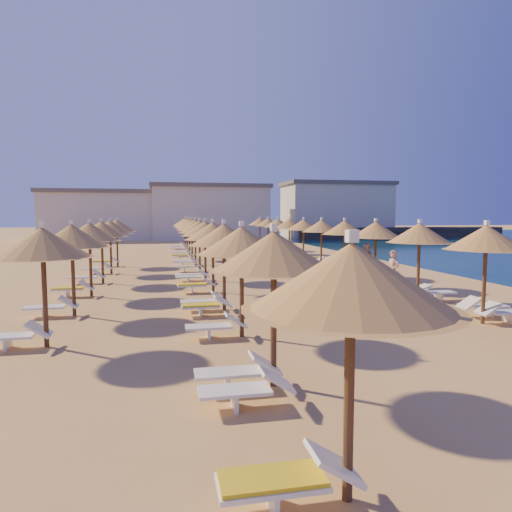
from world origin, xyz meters
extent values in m
plane|color=tan|center=(0.00, 0.00, 0.00)|extent=(220.00, 220.00, 0.00)
cube|color=black|center=(27.79, 41.76, 0.75)|extent=(30.13, 5.17, 1.50)
cube|color=beige|center=(-13.18, 45.50, 3.00)|extent=(15.00, 8.00, 6.00)
cube|color=#59514C|center=(-13.18, 45.50, 6.25)|extent=(15.60, 8.48, 0.50)
cube|color=beige|center=(0.62, 44.26, 3.40)|extent=(15.00, 8.00, 6.80)
cube|color=#59514C|center=(0.62, 44.26, 7.05)|extent=(15.60, 8.48, 0.50)
cube|color=beige|center=(19.69, 46.87, 3.80)|extent=(15.00, 8.00, 7.60)
cube|color=#59514C|center=(19.69, 46.87, 7.85)|extent=(15.60, 8.48, 0.50)
cylinder|color=brown|center=(3.91, -5.63, 1.25)|extent=(0.12, 0.12, 2.50)
cone|color=olive|center=(3.91, -5.63, 2.62)|extent=(2.29, 2.29, 0.74)
cone|color=olive|center=(3.91, -5.63, 2.31)|extent=(2.48, 2.48, 0.12)
cube|color=white|center=(3.91, -5.63, 3.06)|extent=(0.12, 0.12, 0.14)
cylinder|color=brown|center=(3.91, -2.00, 1.25)|extent=(0.12, 0.12, 2.50)
cone|color=olive|center=(3.91, -2.00, 2.62)|extent=(2.29, 2.29, 0.74)
cone|color=olive|center=(3.91, -2.00, 2.31)|extent=(2.48, 2.48, 0.12)
cube|color=white|center=(3.91, -2.00, 3.06)|extent=(0.12, 0.12, 0.14)
cylinder|color=brown|center=(3.91, 1.64, 1.25)|extent=(0.12, 0.12, 2.50)
cone|color=olive|center=(3.91, 1.64, 2.62)|extent=(2.29, 2.29, 0.74)
cone|color=olive|center=(3.91, 1.64, 2.31)|extent=(2.48, 2.48, 0.12)
cube|color=white|center=(3.91, 1.64, 3.06)|extent=(0.12, 0.12, 0.14)
cylinder|color=brown|center=(3.91, 5.27, 1.25)|extent=(0.12, 0.12, 2.50)
cone|color=olive|center=(3.91, 5.27, 2.62)|extent=(2.29, 2.29, 0.74)
cone|color=olive|center=(3.91, 5.27, 2.31)|extent=(2.48, 2.48, 0.12)
cube|color=white|center=(3.91, 5.27, 3.06)|extent=(0.12, 0.12, 0.14)
cylinder|color=brown|center=(3.91, 8.90, 1.25)|extent=(0.12, 0.12, 2.50)
cone|color=olive|center=(3.91, 8.90, 2.62)|extent=(2.29, 2.29, 0.74)
cone|color=olive|center=(3.91, 8.90, 2.31)|extent=(2.48, 2.48, 0.12)
cube|color=white|center=(3.91, 8.90, 3.06)|extent=(0.12, 0.12, 0.14)
cylinder|color=brown|center=(3.91, 12.53, 1.25)|extent=(0.12, 0.12, 2.50)
cone|color=olive|center=(3.91, 12.53, 2.62)|extent=(2.29, 2.29, 0.74)
cone|color=olive|center=(3.91, 12.53, 2.31)|extent=(2.48, 2.48, 0.12)
cube|color=white|center=(3.91, 12.53, 3.06)|extent=(0.12, 0.12, 0.14)
cylinder|color=brown|center=(3.91, 16.16, 1.25)|extent=(0.12, 0.12, 2.50)
cone|color=olive|center=(3.91, 16.16, 2.62)|extent=(2.29, 2.29, 0.74)
cone|color=olive|center=(3.91, 16.16, 2.31)|extent=(2.48, 2.48, 0.12)
cube|color=white|center=(3.91, 16.16, 3.06)|extent=(0.12, 0.12, 0.14)
cylinder|color=brown|center=(3.91, 19.79, 1.25)|extent=(0.12, 0.12, 2.50)
cone|color=olive|center=(3.91, 19.79, 2.62)|extent=(2.29, 2.29, 0.74)
cone|color=olive|center=(3.91, 19.79, 2.31)|extent=(2.48, 2.48, 0.12)
cube|color=white|center=(3.91, 19.79, 3.06)|extent=(0.12, 0.12, 0.14)
cylinder|color=brown|center=(3.91, 23.42, 1.25)|extent=(0.12, 0.12, 2.50)
cone|color=olive|center=(3.91, 23.42, 2.62)|extent=(2.29, 2.29, 0.74)
cone|color=olive|center=(3.91, 23.42, 2.31)|extent=(2.48, 2.48, 0.12)
cube|color=white|center=(3.91, 23.42, 3.06)|extent=(0.12, 0.12, 0.14)
cylinder|color=brown|center=(3.91, 27.06, 1.25)|extent=(0.12, 0.12, 2.50)
cone|color=olive|center=(3.91, 27.06, 2.62)|extent=(2.29, 2.29, 0.74)
cone|color=olive|center=(3.91, 27.06, 2.31)|extent=(2.48, 2.48, 0.12)
cube|color=white|center=(3.91, 27.06, 3.06)|extent=(0.12, 0.12, 0.14)
cylinder|color=brown|center=(-3.51, -12.89, 1.25)|extent=(0.12, 0.12, 2.50)
cone|color=olive|center=(-3.51, -12.89, 2.62)|extent=(2.29, 2.29, 0.74)
cone|color=olive|center=(-3.51, -12.89, 2.31)|extent=(2.48, 2.48, 0.12)
cube|color=white|center=(-3.51, -12.89, 3.06)|extent=(0.12, 0.12, 0.14)
cylinder|color=brown|center=(-3.51, -9.26, 1.25)|extent=(0.12, 0.12, 2.50)
cone|color=olive|center=(-3.51, -9.26, 2.62)|extent=(2.29, 2.29, 0.74)
cone|color=olive|center=(-3.51, -9.26, 2.31)|extent=(2.48, 2.48, 0.12)
cube|color=white|center=(-3.51, -9.26, 3.06)|extent=(0.12, 0.12, 0.14)
cylinder|color=brown|center=(-3.51, -5.63, 1.25)|extent=(0.12, 0.12, 2.50)
cone|color=olive|center=(-3.51, -5.63, 2.62)|extent=(2.29, 2.29, 0.74)
cone|color=olive|center=(-3.51, -5.63, 2.31)|extent=(2.48, 2.48, 0.12)
cube|color=white|center=(-3.51, -5.63, 3.06)|extent=(0.12, 0.12, 0.14)
cylinder|color=brown|center=(-3.51, -2.00, 1.25)|extent=(0.12, 0.12, 2.50)
cone|color=olive|center=(-3.51, -2.00, 2.62)|extent=(2.29, 2.29, 0.74)
cone|color=olive|center=(-3.51, -2.00, 2.31)|extent=(2.48, 2.48, 0.12)
cube|color=white|center=(-3.51, -2.00, 3.06)|extent=(0.12, 0.12, 0.14)
cylinder|color=brown|center=(-3.51, 1.64, 1.25)|extent=(0.12, 0.12, 2.50)
cone|color=olive|center=(-3.51, 1.64, 2.62)|extent=(2.29, 2.29, 0.74)
cone|color=olive|center=(-3.51, 1.64, 2.31)|extent=(2.48, 2.48, 0.12)
cube|color=white|center=(-3.51, 1.64, 3.06)|extent=(0.12, 0.12, 0.14)
cylinder|color=brown|center=(-3.51, 5.27, 1.25)|extent=(0.12, 0.12, 2.50)
cone|color=olive|center=(-3.51, 5.27, 2.62)|extent=(2.29, 2.29, 0.74)
cone|color=olive|center=(-3.51, 5.27, 2.31)|extent=(2.48, 2.48, 0.12)
cube|color=white|center=(-3.51, 5.27, 3.06)|extent=(0.12, 0.12, 0.14)
cylinder|color=brown|center=(-3.51, 8.90, 1.25)|extent=(0.12, 0.12, 2.50)
cone|color=olive|center=(-3.51, 8.90, 2.62)|extent=(2.29, 2.29, 0.74)
cone|color=olive|center=(-3.51, 8.90, 2.31)|extent=(2.48, 2.48, 0.12)
cube|color=white|center=(-3.51, 8.90, 3.06)|extent=(0.12, 0.12, 0.14)
cylinder|color=brown|center=(-3.51, 12.53, 1.25)|extent=(0.12, 0.12, 2.50)
cone|color=olive|center=(-3.51, 12.53, 2.62)|extent=(2.29, 2.29, 0.74)
cone|color=olive|center=(-3.51, 12.53, 2.31)|extent=(2.48, 2.48, 0.12)
cube|color=white|center=(-3.51, 12.53, 3.06)|extent=(0.12, 0.12, 0.14)
cylinder|color=brown|center=(-3.51, 16.16, 1.25)|extent=(0.12, 0.12, 2.50)
cone|color=olive|center=(-3.51, 16.16, 2.62)|extent=(2.29, 2.29, 0.74)
cone|color=olive|center=(-3.51, 16.16, 2.31)|extent=(2.48, 2.48, 0.12)
cube|color=white|center=(-3.51, 16.16, 3.06)|extent=(0.12, 0.12, 0.14)
cylinder|color=brown|center=(-3.51, 19.79, 1.25)|extent=(0.12, 0.12, 2.50)
cone|color=olive|center=(-3.51, 19.79, 2.62)|extent=(2.29, 2.29, 0.74)
cone|color=olive|center=(-3.51, 19.79, 2.31)|extent=(2.48, 2.48, 0.12)
cube|color=white|center=(-3.51, 19.79, 3.06)|extent=(0.12, 0.12, 0.14)
cylinder|color=brown|center=(-3.51, 23.42, 1.25)|extent=(0.12, 0.12, 2.50)
cone|color=olive|center=(-3.51, 23.42, 2.62)|extent=(2.29, 2.29, 0.74)
cone|color=olive|center=(-3.51, 23.42, 2.31)|extent=(2.48, 2.48, 0.12)
cube|color=white|center=(-3.51, 23.42, 3.06)|extent=(0.12, 0.12, 0.14)
cylinder|color=brown|center=(-3.51, 27.06, 1.25)|extent=(0.12, 0.12, 2.50)
cone|color=olive|center=(-3.51, 27.06, 2.62)|extent=(2.29, 2.29, 0.74)
cone|color=olive|center=(-3.51, 27.06, 2.31)|extent=(2.48, 2.48, 0.12)
cube|color=white|center=(-3.51, 27.06, 3.06)|extent=(0.12, 0.12, 0.14)
cylinder|color=brown|center=(-8.46, -5.63, 1.25)|extent=(0.12, 0.12, 2.50)
cone|color=olive|center=(-8.46, -5.63, 2.62)|extent=(2.29, 2.29, 0.74)
cone|color=olive|center=(-8.46, -5.63, 2.31)|extent=(2.48, 2.48, 0.12)
cube|color=white|center=(-8.46, -5.63, 3.06)|extent=(0.12, 0.12, 0.14)
cylinder|color=brown|center=(-8.46, -2.00, 1.25)|extent=(0.12, 0.12, 2.50)
cone|color=olive|center=(-8.46, -2.00, 2.62)|extent=(2.29, 2.29, 0.74)
cone|color=olive|center=(-8.46, -2.00, 2.31)|extent=(2.48, 2.48, 0.12)
cube|color=white|center=(-8.46, -2.00, 3.06)|extent=(0.12, 0.12, 0.14)
cylinder|color=brown|center=(-8.46, 1.64, 1.25)|extent=(0.12, 0.12, 2.50)
cone|color=olive|center=(-8.46, 1.64, 2.62)|extent=(2.29, 2.29, 0.74)
cone|color=olive|center=(-8.46, 1.64, 2.31)|extent=(2.48, 2.48, 0.12)
cube|color=white|center=(-8.46, 1.64, 3.06)|extent=(0.12, 0.12, 0.14)
cylinder|color=brown|center=(-8.46, 5.27, 1.25)|extent=(0.12, 0.12, 2.50)
cone|color=olive|center=(-8.46, 5.27, 2.62)|extent=(2.29, 2.29, 0.74)
cone|color=olive|center=(-8.46, 5.27, 2.31)|extent=(2.48, 2.48, 0.12)
cube|color=white|center=(-8.46, 5.27, 3.06)|extent=(0.12, 0.12, 0.14)
cylinder|color=brown|center=(-8.46, 8.90, 1.25)|extent=(0.12, 0.12, 2.50)
cone|color=olive|center=(-8.46, 8.90, 2.62)|extent=(2.29, 2.29, 0.74)
cone|color=olive|center=(-8.46, 8.90, 2.31)|extent=(2.48, 2.48, 0.12)
cube|color=white|center=(-8.46, 8.90, 3.06)|extent=(0.12, 0.12, 0.14)
cylinder|color=brown|center=(-8.46, 12.53, 1.25)|extent=(0.12, 0.12, 2.50)
cone|color=olive|center=(-8.46, 12.53, 2.62)|extent=(2.29, 2.29, 0.74)
cone|color=olive|center=(-8.46, 12.53, 2.31)|extent=(2.48, 2.48, 0.12)
cube|color=white|center=(-8.46, 12.53, 3.06)|extent=(0.12, 0.12, 0.14)
cube|color=white|center=(-4.41, -12.89, 0.32)|extent=(1.23, 0.57, 0.06)
cube|color=white|center=(-4.41, -12.89, 0.16)|extent=(0.06, 0.51, 0.32)
cube|color=white|center=(-3.68, -12.89, 0.46)|extent=(0.58, 0.57, 0.40)
cube|color=yellow|center=(-4.41, -12.89, 0.38)|extent=(1.18, 0.52, 0.05)
cube|color=white|center=(-4.41, -9.26, 0.32)|extent=(1.23, 0.57, 0.06)
cube|color=white|center=(-4.41, -9.26, 0.16)|extent=(0.06, 0.51, 0.32)
cube|color=white|center=(-3.68, -9.26, 0.46)|extent=(0.58, 0.57, 0.40)
cube|color=white|center=(-4.41, -10.16, 0.32)|extent=(1.23, 0.57, 0.06)
cube|color=white|center=(-4.41, -10.16, 0.16)|extent=(0.06, 0.51, 0.32)
cube|color=white|center=(-3.68, -10.16, 0.46)|extent=(0.58, 0.57, 0.40)
cube|color=white|center=(4.81, -5.63, 0.32)|extent=(1.23, 0.57, 0.06)
cube|color=white|center=(4.81, -5.63, 0.16)|extent=(0.06, 0.51, 0.32)
cube|color=white|center=(4.08, -5.63, 0.46)|extent=(0.58, 0.57, 0.40)
cube|color=white|center=(4.81, -4.73, 0.32)|extent=(1.23, 0.57, 0.06)
cube|color=white|center=(4.81, -4.73, 0.16)|extent=(0.06, 0.51, 0.32)
cube|color=white|center=(4.08, -4.73, 0.46)|extent=(0.58, 0.57, 0.40)
cube|color=white|center=(-4.41, -5.63, 0.32)|extent=(1.23, 0.57, 0.06)
cube|color=white|center=(-4.41, -5.63, 0.16)|extent=(0.06, 0.51, 0.32)
cube|color=white|center=(-3.68, -5.63, 0.46)|extent=(0.58, 0.57, 0.40)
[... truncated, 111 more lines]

